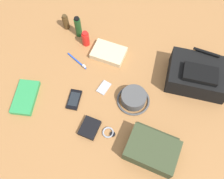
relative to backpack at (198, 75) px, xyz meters
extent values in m
cube|color=#A26C3C|center=(-0.42, -0.26, -0.08)|extent=(2.64, 2.02, 0.02)
cube|color=black|center=(0.00, 0.00, 0.00)|extent=(0.36, 0.29, 0.12)
cube|color=black|center=(0.00, -0.04, 0.07)|extent=(0.19, 0.13, 0.03)
cylinder|color=black|center=(0.00, 0.12, 0.07)|extent=(0.15, 0.02, 0.02)
cube|color=#384228|center=(-0.10, -0.50, -0.02)|extent=(0.25, 0.18, 0.10)
cube|color=#2C3520|center=(-0.10, -0.40, -0.06)|extent=(0.24, 0.06, 0.01)
cylinder|color=#4C4C4C|center=(-0.29, -0.26, -0.03)|extent=(0.14, 0.14, 0.06)
torus|color=#4C4C4C|center=(-0.29, -0.26, -0.06)|extent=(0.19, 0.19, 0.01)
cylinder|color=#473319|center=(-0.88, 0.08, -0.02)|extent=(0.04, 0.04, 0.09)
cylinder|color=#473319|center=(-0.88, 0.08, 0.03)|extent=(0.03, 0.03, 0.01)
cylinder|color=#19471E|center=(-0.78, 0.05, 0.00)|extent=(0.04, 0.04, 0.14)
cylinder|color=black|center=(-0.78, 0.05, 0.08)|extent=(0.03, 0.03, 0.01)
cylinder|color=red|center=(-0.70, 0.00, -0.02)|extent=(0.05, 0.05, 0.09)
cylinder|color=red|center=(-0.70, 0.00, 0.03)|extent=(0.03, 0.03, 0.01)
cube|color=#2D934C|center=(-0.85, -0.48, -0.05)|extent=(0.17, 0.23, 0.03)
cube|color=white|center=(-0.85, -0.48, -0.06)|extent=(0.16, 0.22, 0.02)
cube|color=black|center=(-0.60, -0.38, -0.06)|extent=(0.09, 0.13, 0.01)
cube|color=black|center=(-0.60, -0.38, -0.05)|extent=(0.07, 0.09, 0.00)
cube|color=#B7B7BC|center=(-0.47, -0.25, -0.06)|extent=(0.06, 0.09, 0.01)
cylinder|color=silver|center=(-0.47, -0.26, -0.06)|extent=(0.03, 0.03, 0.00)
torus|color=#99999E|center=(-0.34, -0.49, -0.06)|extent=(0.06, 0.06, 0.01)
cylinder|color=black|center=(-0.32, -0.49, -0.06)|extent=(0.03, 0.03, 0.01)
cylinder|color=blue|center=(-0.70, -0.14, -0.06)|extent=(0.15, 0.07, 0.01)
cube|color=white|center=(-0.64, -0.17, -0.05)|extent=(0.02, 0.02, 0.01)
cube|color=black|center=(-0.44, -0.50, -0.05)|extent=(0.09, 0.11, 0.02)
cube|color=beige|center=(-0.54, -0.02, -0.05)|extent=(0.20, 0.14, 0.04)
camera|label=1|loc=(-0.18, -0.84, 1.18)|focal=38.98mm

